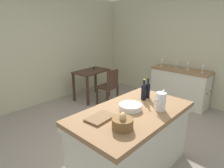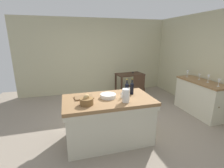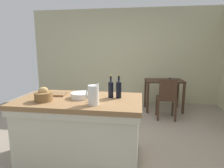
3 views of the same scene
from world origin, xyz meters
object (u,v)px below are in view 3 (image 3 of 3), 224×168
object	(u,v)px
island_table	(81,127)
pitcher	(93,95)
writing_desk	(164,85)
wooden_chair	(167,98)
cutting_board	(54,94)
bread_basket	(44,96)
wash_bowl	(81,95)
wine_bottle_amber	(111,89)
wine_bottle_dark	(119,89)

from	to	relation	value
island_table	pitcher	distance (m)	0.63
writing_desk	wooden_chair	xyz separation A→B (m)	(-0.00, -0.63, -0.15)
writing_desk	pitcher	distance (m)	2.86
cutting_board	bread_basket	bearing A→B (deg)	-88.21
cutting_board	wash_bowl	bearing A→B (deg)	-12.76
wine_bottle_amber	writing_desk	bearing A→B (deg)	66.83
island_table	wine_bottle_amber	distance (m)	0.67
pitcher	wash_bowl	size ratio (longest dim) A/B	0.96
wooden_chair	pitcher	world-z (taller)	pitcher
writing_desk	bread_basket	world-z (taller)	bread_basket
wooden_chair	wash_bowl	world-z (taller)	wash_bowl
wooden_chair	pitcher	bearing A→B (deg)	-119.39
wine_bottle_amber	wooden_chair	bearing A→B (deg)	59.33
wine_bottle_dark	bread_basket	bearing A→B (deg)	-162.24
wash_bowl	wine_bottle_dark	distance (m)	0.51
pitcher	cutting_board	xyz separation A→B (m)	(-0.68, 0.39, -0.11)
wash_bowl	bread_basket	world-z (taller)	bread_basket
pitcher	wine_bottle_dark	distance (m)	0.45
writing_desk	wooden_chair	bearing A→B (deg)	-90.42
bread_basket	writing_desk	bearing A→B (deg)	54.96
pitcher	wine_bottle_amber	world-z (taller)	wine_bottle_amber
wine_bottle_amber	wash_bowl	bearing A→B (deg)	-170.36
wooden_chair	bread_basket	xyz separation A→B (m)	(-1.78, -1.91, 0.44)
wash_bowl	cutting_board	size ratio (longest dim) A/B	0.87
pitcher	wine_bottle_amber	bearing A→B (deg)	66.82
island_table	writing_desk	size ratio (longest dim) A/B	1.73
bread_basket	cutting_board	distance (m)	0.33
island_table	wash_bowl	bearing A→B (deg)	78.81
wine_bottle_amber	wine_bottle_dark	bearing A→B (deg)	1.69
wine_bottle_dark	wine_bottle_amber	xyz separation A→B (m)	(-0.11, -0.00, -0.00)
writing_desk	wine_bottle_dark	size ratio (longest dim) A/B	3.03
wooden_chair	pitcher	size ratio (longest dim) A/B	3.23
wooden_chair	bread_basket	size ratio (longest dim) A/B	3.97
island_table	wooden_chair	distance (m)	2.20
wooden_chair	wine_bottle_amber	size ratio (longest dim) A/B	2.89
writing_desk	wash_bowl	xyz separation A→B (m)	(-1.36, -2.32, 0.26)
wooden_chair	wash_bowl	distance (m)	2.20
cutting_board	wine_bottle_dark	xyz separation A→B (m)	(0.94, -0.03, 0.12)
pitcher	cutting_board	distance (m)	0.79
pitcher	wine_bottle_dark	xyz separation A→B (m)	(0.26, 0.36, 0.01)
writing_desk	pitcher	xyz separation A→B (m)	(-1.12, -2.61, 0.35)
writing_desk	wash_bowl	world-z (taller)	wash_bowl
island_table	bread_basket	bearing A→B (deg)	-156.32
island_table	cutting_board	world-z (taller)	cutting_board
wooden_chair	pitcher	distance (m)	2.32
bread_basket	island_table	bearing A→B (deg)	23.68
bread_basket	wine_bottle_amber	world-z (taller)	wine_bottle_amber
wooden_chair	bread_basket	world-z (taller)	bread_basket
wooden_chair	wine_bottle_amber	xyz separation A→B (m)	(-0.96, -1.62, 0.50)
wooden_chair	cutting_board	bearing A→B (deg)	-138.50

